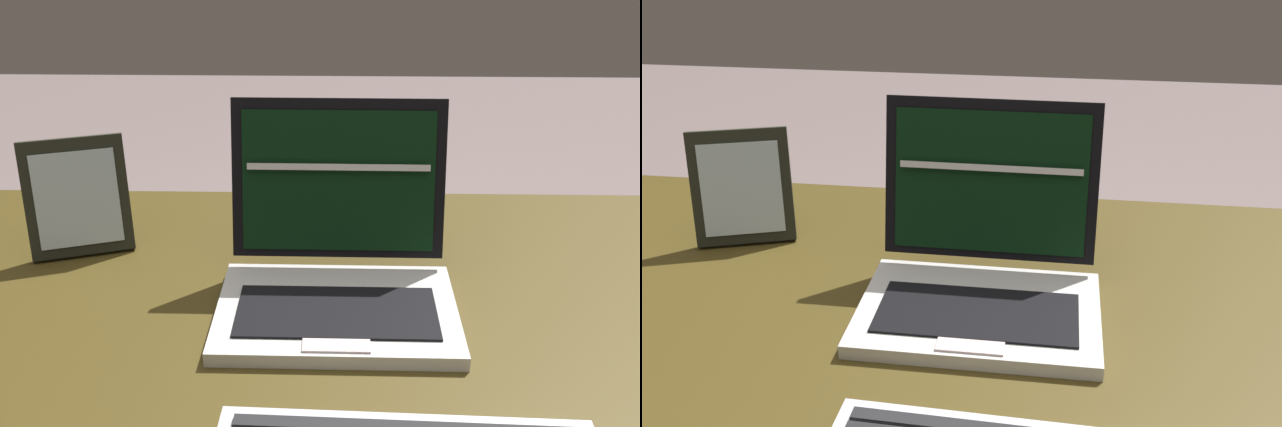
{
  "view_description": "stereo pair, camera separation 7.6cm",
  "coord_description": "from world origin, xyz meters",
  "views": [
    {
      "loc": [
        -0.09,
        -0.7,
        1.18
      ],
      "look_at": [
        -0.11,
        -0.01,
        0.86
      ],
      "focal_mm": 40.29,
      "sensor_mm": 36.0,
      "label": 1
    },
    {
      "loc": [
        -0.01,
        -0.7,
        1.18
      ],
      "look_at": [
        -0.11,
        -0.01,
        0.86
      ],
      "focal_mm": 40.29,
      "sensor_mm": 36.0,
      "label": 2
    }
  ],
  "objects": [
    {
      "name": "desk",
      "position": [
        0.0,
        0.0,
        0.64
      ],
      "size": [
        1.6,
        0.72,
        0.72
      ],
      "color": "#403412",
      "rests_on": "ground"
    },
    {
      "name": "laptop_front",
      "position": [
        -0.09,
        0.03,
        0.77
      ],
      "size": [
        0.27,
        0.24,
        0.22
      ],
      "color": "beige",
      "rests_on": "desk"
    },
    {
      "name": "photo_frame",
      "position": [
        -0.43,
        0.15,
        0.8
      ],
      "size": [
        0.14,
        0.08,
        0.16
      ],
      "color": "black",
      "rests_on": "desk"
    }
  ]
}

